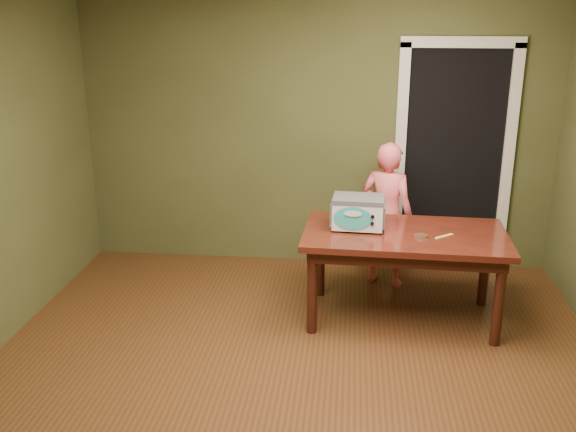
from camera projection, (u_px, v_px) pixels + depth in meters
The scene contains 8 objects.
floor at pixel (291, 403), 4.16m from camera, with size 5.00×5.00×0.00m, color #593419.
room_shell at pixel (291, 144), 3.63m from camera, with size 4.52×5.02×2.61m.
doorway at pixel (448, 155), 6.34m from camera, with size 1.10×0.66×2.25m.
dining_table at pixel (404, 244), 5.11m from camera, with size 1.64×0.97×0.75m.
toy_oven at pixel (358, 211), 5.12m from camera, with size 0.45×0.32×0.27m.
baking_pan at pixel (421, 236), 4.96m from camera, with size 0.10×0.10×0.02m.
spatula at pixel (444, 236), 4.97m from camera, with size 0.18×0.03×0.01m, color #E8E065.
child at pixel (387, 215), 5.78m from camera, with size 0.49×0.32×1.33m, color #F2636C.
Camera 1 is at (0.34, -3.56, 2.45)m, focal length 40.00 mm.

